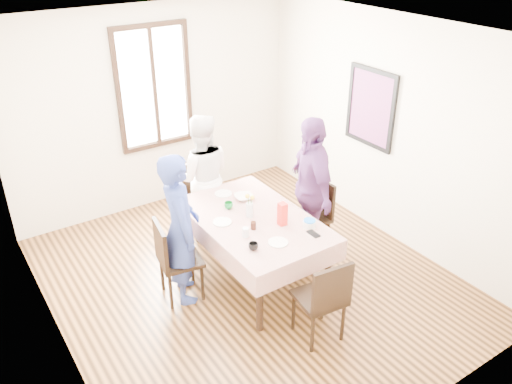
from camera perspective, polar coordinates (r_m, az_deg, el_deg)
ground at (r=5.96m, az=-0.79°, el=-9.42°), size 4.50×4.50×0.00m
back_wall at (r=7.11m, az=-10.92°, el=8.85°), size 4.00×0.00×4.00m
right_wall at (r=6.47m, az=14.25°, el=6.55°), size 0.00×4.50×4.50m
window_frame at (r=7.00m, az=-11.08°, el=11.13°), size 1.02×0.06×1.62m
window_pane at (r=7.01m, az=-11.11°, el=11.15°), size 0.90×0.02×1.50m
art_poster at (r=6.58m, az=12.43°, el=8.97°), size 0.04×0.76×0.96m
dining_table at (r=5.79m, az=-0.28°, el=-6.15°), size 0.97×1.63×0.75m
tablecloth at (r=5.58m, az=-0.29°, el=-2.92°), size 1.09×1.75×0.01m
chair_left at (r=5.53m, az=-8.24°, el=-7.29°), size 0.48×0.48×0.91m
chair_right at (r=6.19m, az=5.74°, el=-2.95°), size 0.44×0.44×0.91m
chair_far at (r=6.57m, az=-5.67°, el=-0.98°), size 0.48×0.48×0.91m
chair_near at (r=5.03m, az=6.91°, el=-11.31°), size 0.47×0.47×0.91m
person_left at (r=5.34m, az=-8.30°, el=-4.01°), size 0.54×0.68×1.64m
person_far at (r=6.40m, az=-5.72°, el=1.60°), size 0.95×0.86×1.59m
person_right at (r=5.98m, az=5.76°, el=0.35°), size 0.72×1.09×1.73m
mug_black at (r=5.06m, az=-0.30°, el=-5.95°), size 0.12×0.12×0.08m
mug_flag at (r=5.62m, az=2.72°, el=-2.13°), size 0.13×0.13×0.09m
mug_green at (r=5.75m, az=-3.00°, el=-1.47°), size 0.14×0.14×0.08m
serving_bowl at (r=5.93m, az=-1.35°, el=-0.56°), size 0.25×0.25×0.05m
juice_carton at (r=5.41m, az=2.90°, el=-2.42°), size 0.08×0.08×0.25m
butter_tub at (r=5.44m, az=5.83°, el=-3.47°), size 0.14×0.14×0.07m
jam_jar at (r=5.37m, az=-0.29°, el=-3.67°), size 0.06×0.06×0.08m
drinking_glass at (r=5.25m, az=-1.14°, el=-4.40°), size 0.07×0.07×0.10m
smartphone at (r=5.34m, az=6.29°, el=-4.55°), size 0.08×0.15×0.01m
flower_vase at (r=5.57m, az=-0.70°, el=-1.96°), size 0.08×0.08×0.16m
plate_left at (r=5.51m, az=-3.70°, el=-3.27°), size 0.20×0.20×0.01m
plate_far at (r=6.06m, az=-3.58°, el=-0.17°), size 0.20×0.20×0.01m
plate_near at (r=5.18m, az=2.43°, el=-5.50°), size 0.20×0.20×0.01m
butter_lid at (r=5.42m, az=5.85°, el=-3.11°), size 0.12×0.12×0.01m
flower_bunch at (r=5.51m, az=-0.71°, el=-0.80°), size 0.09×0.09×0.10m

